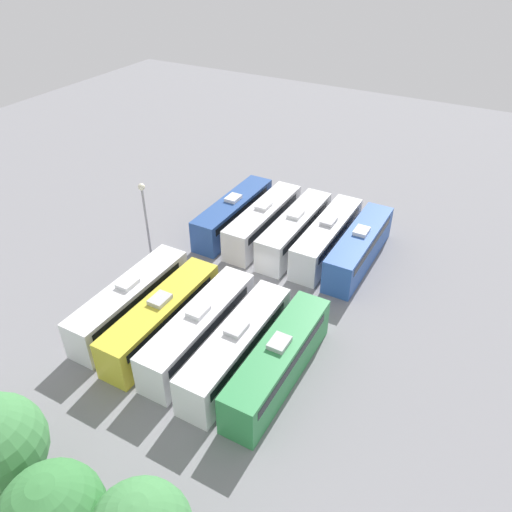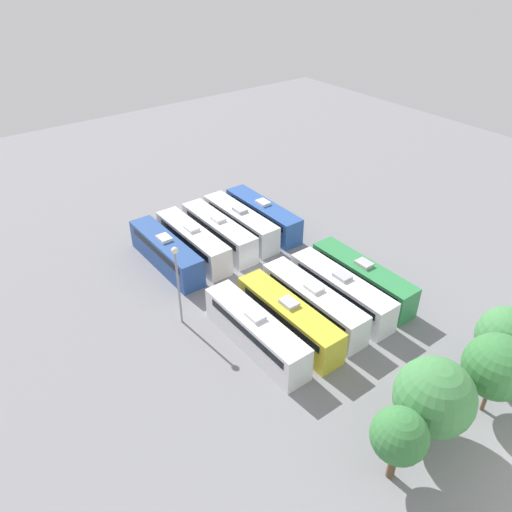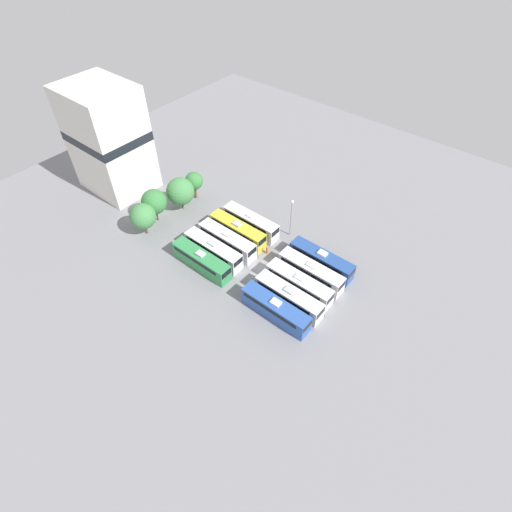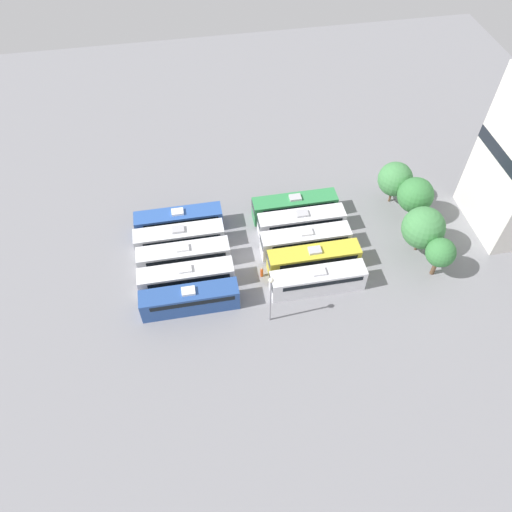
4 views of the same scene
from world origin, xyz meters
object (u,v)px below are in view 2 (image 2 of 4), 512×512
(bus_3, at_px, (193,241))
(bus_6, at_px, (341,290))
(bus_7, at_px, (313,302))
(bus_9, at_px, (256,331))
(bus_4, at_px, (166,251))
(tree_0, at_px, (508,337))
(bus_5, at_px, (362,278))
(bus_0, at_px, (263,215))
(bus_1, at_px, (240,222))
(tree_2, at_px, (434,397))
(bus_8, at_px, (289,317))
(bus_2, at_px, (219,231))
(worker_person, at_px, (242,290))
(tree_3, at_px, (399,436))
(light_pole, at_px, (177,273))
(tree_1, at_px, (497,367))

(bus_3, height_order, bus_6, same)
(bus_7, distance_m, bus_9, 6.60)
(bus_4, height_order, tree_0, tree_0)
(bus_5, height_order, bus_7, same)
(bus_0, bearing_deg, bus_1, -3.13)
(bus_3, height_order, bus_7, same)
(bus_3, height_order, tree_2, tree_2)
(bus_4, xyz_separation_m, bus_7, (-6.67, 15.90, 0.00))
(bus_3, height_order, bus_8, same)
(bus_0, height_order, bus_5, same)
(bus_7, bearing_deg, bus_2, -90.61)
(bus_8, distance_m, worker_person, 6.91)
(tree_3, bearing_deg, bus_5, -131.56)
(tree_2, bearing_deg, tree_0, -178.60)
(bus_4, relative_size, bus_7, 1.00)
(bus_5, xyz_separation_m, light_pole, (16.63, -6.87, 3.72))
(tree_1, bearing_deg, tree_0, -160.79)
(bus_4, height_order, bus_5, same)
(tree_2, bearing_deg, bus_7, -100.30)
(bus_4, distance_m, tree_3, 31.21)
(tree_0, relative_size, tree_2, 0.95)
(bus_5, relative_size, bus_8, 1.00)
(bus_3, distance_m, tree_2, 30.78)
(bus_1, relative_size, bus_9, 1.00)
(worker_person, relative_size, tree_1, 0.23)
(bus_3, xyz_separation_m, tree_1, (-6.27, 31.80, 2.73))
(worker_person, bearing_deg, bus_9, 63.80)
(bus_6, bearing_deg, bus_2, -78.93)
(bus_2, xyz_separation_m, tree_0, (-6.72, 30.47, 2.42))
(bus_4, relative_size, bus_6, 1.00)
(bus_0, relative_size, bus_4, 1.00)
(bus_4, relative_size, bus_9, 1.00)
(bus_7, height_order, tree_2, tree_2)
(bus_1, distance_m, bus_6, 16.57)
(tree_3, bearing_deg, tree_2, -172.58)
(bus_6, bearing_deg, bus_3, -67.82)
(bus_6, bearing_deg, bus_4, -58.19)
(bus_0, height_order, tree_1, tree_1)
(bus_1, xyz_separation_m, tree_0, (-3.49, 30.74, 2.42))
(bus_2, relative_size, tree_3, 1.97)
(bus_5, distance_m, light_pole, 18.37)
(bus_2, distance_m, bus_8, 16.68)
(bus_7, relative_size, light_pole, 1.45)
(worker_person, bearing_deg, bus_4, -70.86)
(bus_7, relative_size, bus_9, 1.00)
(bus_2, bearing_deg, bus_8, 78.31)
(bus_9, relative_size, tree_1, 1.70)
(bus_7, height_order, tree_0, tree_0)
(tree_1, bearing_deg, bus_5, -102.69)
(light_pole, relative_size, tree_2, 1.17)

